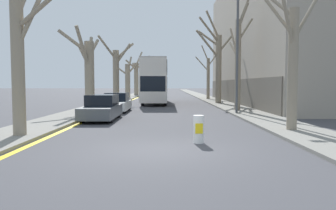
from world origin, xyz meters
name	(u,v)px	position (x,y,z in m)	size (l,w,h in m)	color
ground_plane	(159,150)	(0.00, 0.00, 0.00)	(300.00, 300.00, 0.00)	#424247
sidewalk_left	(135,95)	(-5.79, 50.00, 0.06)	(2.58, 120.00, 0.12)	gray
sidewalk_right	(198,95)	(5.79, 50.00, 0.06)	(2.58, 120.00, 0.12)	gray
building_facade_right	(281,37)	(12.07, 24.41, 6.95)	(10.08, 30.60, 13.92)	#9E9384
kerb_line_stripe	(143,95)	(-4.33, 50.00, 0.00)	(0.24, 120.00, 0.01)	yellow
street_tree_left_0	(20,48)	(-5.23, 2.38, 3.38)	(3.44, 3.60, 7.23)	gray
street_tree_left_1	(88,70)	(-5.53, 13.99, 3.04)	(2.57, 3.45, 6.05)	gray
street_tree_left_2	(116,73)	(-5.40, 26.07, 3.31)	(3.62, 2.87, 7.17)	gray
street_tree_left_3	(127,79)	(-5.57, 37.42, 2.76)	(3.10, 2.27, 6.13)	gray
street_tree_left_4	(136,76)	(-5.25, 48.06, 3.56)	(4.25, 3.93, 7.90)	gray
street_tree_right_0	(291,55)	(5.45, 3.91, 3.28)	(4.21, 2.99, 7.37)	gray
street_tree_right_1	(238,59)	(5.46, 14.28, 3.86)	(1.43, 3.11, 9.11)	gray
street_tree_right_2	(217,63)	(5.28, 23.46, 4.19)	(3.80, 2.16, 9.26)	gray
street_tree_right_3	(208,76)	(5.50, 32.96, 3.09)	(2.69, 3.13, 6.86)	gray
double_decker_bus	(155,79)	(-1.05, 24.41, 2.54)	(2.51, 11.15, 4.50)	silver
parked_car_0	(102,108)	(-3.49, 8.61, 0.67)	(1.74, 4.55, 1.44)	#4C5156
parked_car_1	(117,103)	(-3.49, 14.14, 0.66)	(1.73, 4.29, 1.41)	silver
lamp_post	(236,41)	(4.80, 11.97, 4.91)	(1.40, 0.20, 8.88)	#4C4F54
traffic_bollard	(198,129)	(1.34, 1.27, 0.48)	(0.37, 0.39, 0.96)	white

